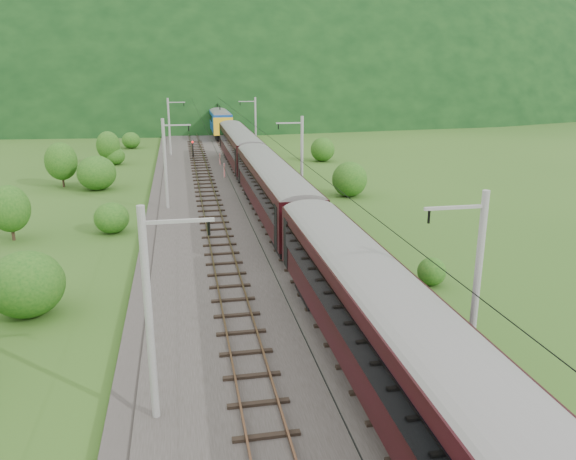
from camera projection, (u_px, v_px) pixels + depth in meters
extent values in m
plane|color=#284C18|center=(320.00, 405.00, 21.88)|extent=(600.00, 600.00, 0.00)
cube|color=#38332D|center=(276.00, 300.00, 31.26)|extent=(14.00, 220.00, 0.30)
cube|color=brown|center=(220.00, 299.00, 30.60)|extent=(0.08, 220.00, 0.15)
cube|color=brown|center=(246.00, 297.00, 30.86)|extent=(0.08, 220.00, 0.15)
cube|color=black|center=(233.00, 300.00, 30.76)|extent=(2.40, 220.00, 0.12)
cube|color=brown|center=(306.00, 292.00, 31.46)|extent=(0.08, 220.00, 0.15)
cube|color=brown|center=(331.00, 290.00, 31.72)|extent=(0.08, 220.00, 0.15)
cube|color=black|center=(318.00, 293.00, 31.63)|extent=(2.40, 220.00, 0.12)
cylinder|color=gray|center=(149.00, 317.00, 19.54)|extent=(0.28, 0.28, 8.00)
cube|color=gray|center=(178.00, 221.00, 18.80)|extent=(2.40, 0.12, 0.12)
cylinder|color=black|center=(209.00, 228.00, 19.07)|extent=(0.10, 0.10, 0.50)
cylinder|color=gray|center=(165.00, 164.00, 49.69)|extent=(0.28, 0.28, 8.00)
cube|color=gray|center=(177.00, 125.00, 48.95)|extent=(2.40, 0.12, 0.12)
cylinder|color=black|center=(189.00, 128.00, 49.21)|extent=(0.10, 0.10, 0.50)
cylinder|color=gray|center=(169.00, 127.00, 79.84)|extent=(0.28, 0.28, 8.00)
cube|color=gray|center=(176.00, 102.00, 79.09)|extent=(2.40, 0.12, 0.12)
cylinder|color=black|center=(184.00, 104.00, 79.36)|extent=(0.10, 0.10, 0.50)
cylinder|color=gray|center=(171.00, 110.00, 109.98)|extent=(0.28, 0.28, 8.00)
cube|color=gray|center=(176.00, 92.00, 109.24)|extent=(2.40, 0.12, 0.12)
cylinder|color=black|center=(182.00, 94.00, 109.51)|extent=(0.10, 0.10, 0.50)
cylinder|color=gray|center=(172.00, 100.00, 140.13)|extent=(0.28, 0.28, 8.00)
cube|color=gray|center=(176.00, 86.00, 139.39)|extent=(2.40, 0.12, 0.12)
cylinder|color=black|center=(180.00, 87.00, 139.65)|extent=(0.10, 0.10, 0.50)
cylinder|color=gray|center=(476.00, 291.00, 21.79)|extent=(0.28, 0.28, 8.00)
cube|color=gray|center=(455.00, 208.00, 20.61)|extent=(2.40, 0.12, 0.12)
cylinder|color=black|center=(429.00, 217.00, 20.51)|extent=(0.10, 0.10, 0.50)
cylinder|color=gray|center=(302.00, 160.00, 51.93)|extent=(0.28, 0.28, 8.00)
cube|color=gray|center=(289.00, 123.00, 50.76)|extent=(2.40, 0.12, 0.12)
cylinder|color=black|center=(278.00, 127.00, 50.66)|extent=(0.10, 0.10, 0.50)
cylinder|color=gray|center=(256.00, 125.00, 82.08)|extent=(0.28, 0.28, 8.00)
cube|color=gray|center=(247.00, 101.00, 80.90)|extent=(2.40, 0.12, 0.12)
cylinder|color=black|center=(240.00, 104.00, 80.81)|extent=(0.10, 0.10, 0.50)
cylinder|color=gray|center=(234.00, 109.00, 112.23)|extent=(0.28, 0.28, 8.00)
cube|color=gray|center=(228.00, 92.00, 111.05)|extent=(2.40, 0.12, 0.12)
cylinder|color=black|center=(223.00, 93.00, 110.95)|extent=(0.10, 0.10, 0.50)
cylinder|color=gray|center=(222.00, 100.00, 142.37)|extent=(0.28, 0.28, 8.00)
cube|color=gray|center=(217.00, 86.00, 141.20)|extent=(2.40, 0.12, 0.12)
cylinder|color=black|center=(213.00, 87.00, 141.10)|extent=(0.10, 0.10, 0.50)
cylinder|color=black|center=(230.00, 179.00, 28.86)|extent=(0.03, 198.00, 0.03)
cylinder|color=black|center=(320.00, 176.00, 29.73)|extent=(0.03, 198.00, 0.03)
ellipsoid|color=black|center=(188.00, 93.00, 266.82)|extent=(504.00, 360.00, 244.00)
cube|color=black|center=(376.00, 318.00, 22.03)|extent=(3.16, 24.00, 3.27)
cylinder|color=gray|center=(378.00, 283.00, 21.62)|extent=(3.16, 23.88, 3.16)
cube|color=black|center=(337.00, 312.00, 21.63)|extent=(0.05, 21.12, 1.25)
cube|color=black|center=(415.00, 306.00, 22.21)|extent=(0.05, 21.12, 1.25)
cube|color=black|center=(322.00, 288.00, 30.55)|extent=(2.40, 3.49, 0.98)
cube|color=black|center=(273.00, 187.00, 45.63)|extent=(3.16, 24.00, 3.27)
cylinder|color=gray|center=(272.00, 169.00, 45.21)|extent=(3.16, 23.88, 3.16)
cube|color=black|center=(253.00, 183.00, 45.23)|extent=(0.05, 21.12, 1.25)
cube|color=black|center=(292.00, 182.00, 45.81)|extent=(0.05, 21.12, 1.25)
cube|color=black|center=(293.00, 243.00, 38.32)|extent=(2.40, 3.49, 0.98)
cube|color=black|center=(259.00, 191.00, 54.14)|extent=(2.40, 3.49, 0.98)
cube|color=black|center=(240.00, 146.00, 69.23)|extent=(3.16, 24.00, 3.27)
cylinder|color=gray|center=(239.00, 134.00, 68.81)|extent=(3.16, 23.88, 3.16)
cube|color=black|center=(227.00, 143.00, 68.82)|extent=(0.05, 21.12, 1.25)
cube|color=black|center=(252.00, 142.00, 69.40)|extent=(0.05, 21.12, 1.25)
cube|color=black|center=(248.00, 175.00, 61.91)|extent=(2.40, 3.49, 0.98)
cube|color=black|center=(233.00, 153.00, 77.74)|extent=(2.40, 3.49, 0.98)
cube|color=#13469C|center=(219.00, 120.00, 102.07)|extent=(3.16, 19.64, 3.27)
cylinder|color=gray|center=(219.00, 111.00, 101.66)|extent=(3.16, 19.54, 3.16)
cube|color=black|center=(210.00, 118.00, 101.67)|extent=(0.05, 17.28, 1.25)
cube|color=black|center=(228.00, 117.00, 102.25)|extent=(0.05, 17.28, 1.25)
cube|color=black|center=(222.00, 136.00, 96.20)|extent=(2.40, 3.49, 0.98)
cube|color=black|center=(217.00, 128.00, 109.15)|extent=(2.40, 3.49, 0.98)
cube|color=yellow|center=(216.00, 116.00, 111.19)|extent=(3.23, 0.50, 2.95)
cube|color=yellow|center=(223.00, 126.00, 93.07)|extent=(3.23, 0.50, 2.95)
cube|color=black|center=(217.00, 106.00, 104.27)|extent=(0.08, 1.60, 0.98)
cylinder|color=red|center=(224.00, 170.00, 64.43)|extent=(0.18, 0.18, 1.64)
cylinder|color=red|center=(220.00, 159.00, 72.72)|extent=(0.16, 0.16, 1.46)
cylinder|color=black|center=(193.00, 151.00, 77.03)|extent=(0.16, 0.16, 2.28)
sphere|color=red|center=(192.00, 142.00, 76.70)|extent=(0.27, 0.27, 0.27)
ellipsoid|color=#194E14|center=(26.00, 284.00, 29.24)|extent=(3.90, 3.90, 3.51)
ellipsoid|color=#194E14|center=(112.00, 218.00, 43.96)|extent=(2.72, 2.72, 2.45)
ellipsoid|color=#194E14|center=(97.00, 173.00, 59.08)|extent=(4.04, 4.04, 3.64)
ellipsoid|color=#194E14|center=(115.00, 156.00, 74.32)|extent=(2.63, 2.63, 2.37)
ellipsoid|color=#194E14|center=(131.00, 140.00, 88.95)|extent=(2.84, 2.84, 2.55)
ellipsoid|color=#194E14|center=(148.00, 130.00, 104.59)|extent=(2.67, 2.67, 2.40)
cylinder|color=black|center=(12.00, 226.00, 42.12)|extent=(0.24, 0.24, 2.30)
ellipsoid|color=#194E14|center=(10.00, 209.00, 41.75)|extent=(2.96, 2.96, 3.55)
cylinder|color=black|center=(63.00, 175.00, 60.60)|extent=(0.24, 0.24, 2.64)
ellipsoid|color=#194E14|center=(61.00, 161.00, 60.18)|extent=(3.39, 3.39, 4.07)
cylinder|color=black|center=(109.00, 156.00, 74.27)|extent=(0.24, 0.24, 2.40)
ellipsoid|color=#194E14|center=(108.00, 145.00, 73.88)|extent=(3.09, 3.09, 3.70)
ellipsoid|color=#194E14|center=(432.00, 273.00, 33.60)|extent=(1.71, 1.71, 1.54)
ellipsoid|color=#194E14|center=(350.00, 181.00, 56.21)|extent=(3.51, 3.51, 3.16)
ellipsoid|color=#194E14|center=(323.00, 151.00, 76.78)|extent=(3.28, 3.28, 2.95)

